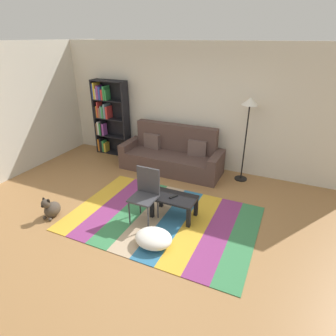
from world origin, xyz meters
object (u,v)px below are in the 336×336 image
object	(u,v)px
pouf	(154,238)
tv_remote	(174,197)
folding_chair	(146,191)
couch	(172,156)
coffee_table	(174,201)
dog	(51,209)
bookshelf	(108,117)
standing_lamp	(249,113)

from	to	relation	value
pouf	tv_remote	bearing A→B (deg)	91.80
folding_chair	couch	bearing A→B (deg)	114.66
coffee_table	dog	size ratio (longest dim) A/B	1.84
dog	tv_remote	world-z (taller)	tv_remote
couch	bookshelf	size ratio (longest dim) A/B	1.23
coffee_table	standing_lamp	xyz separation A→B (m)	(0.75, 1.85, 1.13)
dog	folding_chair	distance (m)	1.64
couch	dog	size ratio (longest dim) A/B	5.69
folding_chair	coffee_table	bearing A→B (deg)	45.31
bookshelf	folding_chair	bearing A→B (deg)	-44.20
bookshelf	tv_remote	distance (m)	3.37
couch	coffee_table	size ratio (longest dim) A/B	3.09
tv_remote	couch	bearing A→B (deg)	142.99
couch	standing_lamp	distance (m)	1.90
bookshelf	pouf	world-z (taller)	bookshelf
bookshelf	couch	bearing A→B (deg)	-8.55
pouf	couch	bearing A→B (deg)	107.97
bookshelf	standing_lamp	xyz separation A→B (m)	(3.43, -0.12, 0.49)
couch	dog	bearing A→B (deg)	-112.96
coffee_table	standing_lamp	size ratio (longest dim) A/B	0.42
couch	pouf	bearing A→B (deg)	-72.03
pouf	standing_lamp	world-z (taller)	standing_lamp
coffee_table	folding_chair	bearing A→B (deg)	-147.82
dog	couch	bearing A→B (deg)	67.04
bookshelf	tv_remote	bearing A→B (deg)	-36.65
bookshelf	coffee_table	size ratio (longest dim) A/B	2.52
pouf	dog	size ratio (longest dim) A/B	1.39
bookshelf	standing_lamp	world-z (taller)	bookshelf
bookshelf	coffee_table	xyz separation A→B (m)	(2.67, -1.98, -0.65)
bookshelf	folding_chair	xyz separation A→B (m)	(2.28, -2.22, -0.42)
pouf	tv_remote	xyz separation A→B (m)	(-0.02, 0.77, 0.28)
standing_lamp	pouf	bearing A→B (deg)	-105.60
couch	coffee_table	distance (m)	1.86
standing_lamp	coffee_table	bearing A→B (deg)	-112.10
coffee_table	dog	bearing A→B (deg)	-155.18
coffee_table	dog	xyz separation A→B (m)	(-1.87, -0.86, -0.15)
pouf	tv_remote	world-z (taller)	tv_remote
coffee_table	dog	distance (m)	2.06
dog	folding_chair	xyz separation A→B (m)	(1.48, 0.62, 0.37)
folding_chair	bookshelf	bearing A→B (deg)	148.94
couch	coffee_table	world-z (taller)	couch
standing_lamp	tv_remote	world-z (taller)	standing_lamp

